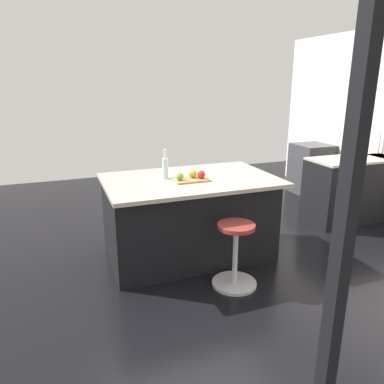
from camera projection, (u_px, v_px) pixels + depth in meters
The scene contains 10 objects.
ground_plane at pixel (199, 253), 4.32m from camera, with size 8.12×8.12×0.00m, color black.
sink_cabinet at pixel (369, 187), 5.37m from camera, with size 1.93×0.60×1.18m.
oven_range at pixel (311, 169), 6.56m from camera, with size 0.60×0.61×0.87m.
kitchen_island at pixel (189, 217), 4.14m from camera, with size 1.83×1.17×0.93m.
stool_by_window at pixel (235, 257), 3.57m from camera, with size 0.44×0.44×0.64m.
cutting_board at pixel (191, 180), 3.87m from camera, with size 0.36×0.24×0.02m, color tan.
apple_green at pixel (180, 176), 3.80m from camera, with size 0.08×0.08×0.08m, color #609E2D.
apple_red at pixel (201, 175), 3.87m from camera, with size 0.09×0.09×0.09m, color red.
apple_yellow at pixel (193, 173), 3.91m from camera, with size 0.09×0.09×0.09m, color gold.
water_bottle at pixel (165, 167), 3.92m from camera, with size 0.06×0.06×0.31m.
Camera 1 is at (1.45, 3.66, 1.93)m, focal length 34.59 mm.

